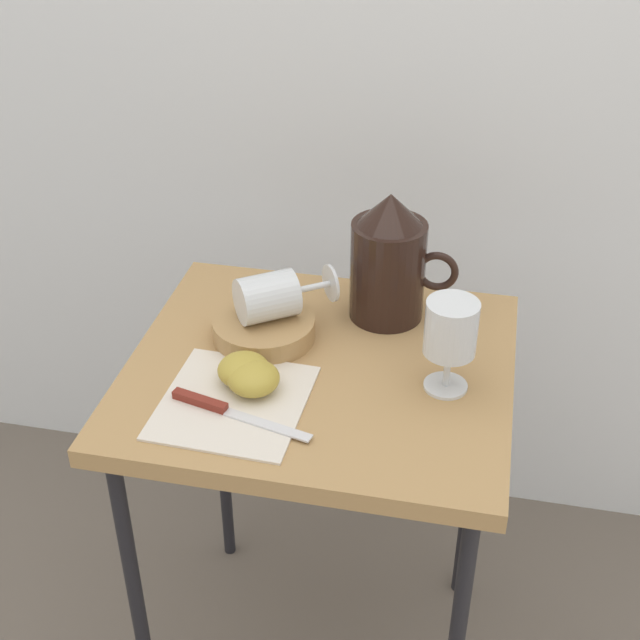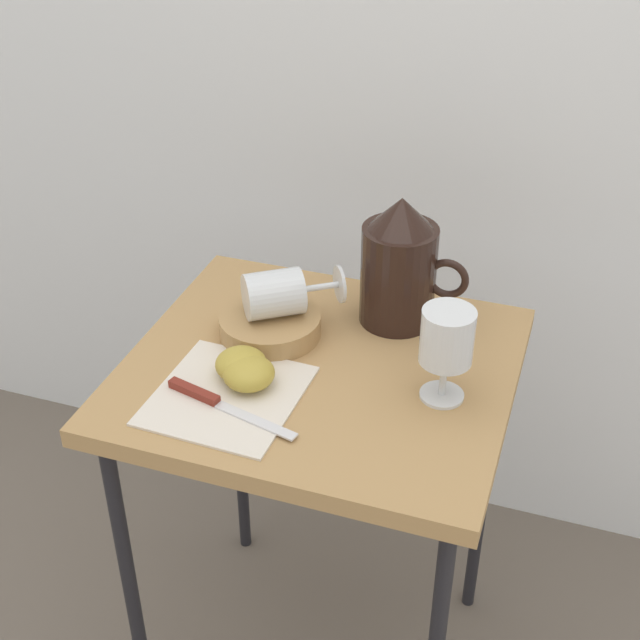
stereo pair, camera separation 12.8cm
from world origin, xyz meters
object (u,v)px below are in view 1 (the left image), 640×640
Objects in this scene: pitcher at (388,268)px; apple_half_left at (244,370)px; table at (320,399)px; basket_tray at (264,328)px; knife at (220,408)px; wine_glass_upright at (451,333)px; wine_glass_tipped_near at (270,296)px; apple_half_right at (253,378)px.

pitcher reaches higher than apple_half_left.
table is 9.20× the size of apple_half_left.
knife is (-0.01, -0.19, -0.01)m from basket_tray.
basket_tray is 0.31m from wine_glass_upright.
knife is at bearing -128.54° from table.
pitcher is at bearing 122.69° from wine_glass_upright.
knife reaches higher than table.
wine_glass_tipped_near reaches higher than knife.
apple_half_left is 0.03m from apple_half_right.
apple_half_left is at bearing -145.12° from table.
wine_glass_upright is 1.90× the size of apple_half_left.
pitcher is 1.31× the size of wine_glass_tipped_near.
wine_glass_tipped_near is 0.21m from knife.
pitcher reaches higher than wine_glass_upright.
basket_tray is at bearing 98.86° from apple_half_right.
basket_tray is (-0.10, 0.05, 0.08)m from table.
basket_tray is 0.12m from apple_half_left.
knife is at bearing -93.43° from basket_tray.
pitcher is 0.21m from wine_glass_upright.
wine_glass_upright reaches higher than apple_half_left.
basket_tray is at bearing 152.82° from table.
wine_glass_upright reaches higher than basket_tray.
table is 9.20× the size of apple_half_right.
pitcher is at bearing 52.26° from apple_half_left.
wine_glass_upright is 0.88× the size of wine_glass_tipped_near.
apple_half_right is (0.02, -0.02, 0.00)m from apple_half_left.
wine_glass_tipped_near is at bearing 44.83° from basket_tray.
wine_glass_upright is at bearing -5.12° from table.
apple_half_left is at bearing 138.64° from apple_half_right.
table is at bearing 47.18° from apple_half_right.
table is 4.84× the size of wine_glass_upright.
knife is at bearing -122.34° from pitcher.
apple_half_left and apple_half_right have the same top height.
table is 0.25m from wine_glass_upright.
apple_half_right reaches higher than basket_tray.
pitcher is 2.84× the size of apple_half_right.
pitcher is 1.49× the size of wine_glass_upright.
apple_half_left reaches higher than basket_tray.
pitcher is at bearing 30.05° from wine_glass_tipped_near.
knife is at bearing -95.86° from wine_glass_tipped_near.
wine_glass_upright is at bearing -13.30° from basket_tray.
apple_half_right is 0.36× the size of knife.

